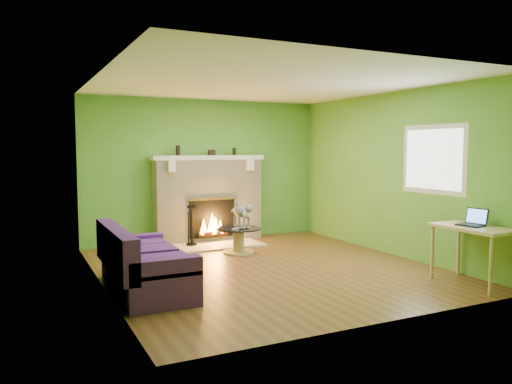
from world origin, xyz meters
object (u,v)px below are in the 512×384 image
(coffee_table, at_px, (239,238))
(sofa, at_px, (142,266))
(cat, at_px, (242,214))
(desk, at_px, (474,233))

(coffee_table, bearing_deg, sofa, -142.20)
(coffee_table, xyz_separation_m, cat, (0.08, 0.05, 0.38))
(sofa, bearing_deg, desk, -21.85)
(coffee_table, distance_m, desk, 3.59)
(sofa, relative_size, cat, 2.64)
(sofa, xyz_separation_m, cat, (2.01, 1.55, 0.32))
(coffee_table, distance_m, cat, 0.40)
(desk, height_order, cat, cat)
(coffee_table, relative_size, desk, 0.74)
(sofa, xyz_separation_m, desk, (3.81, -1.53, 0.34))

